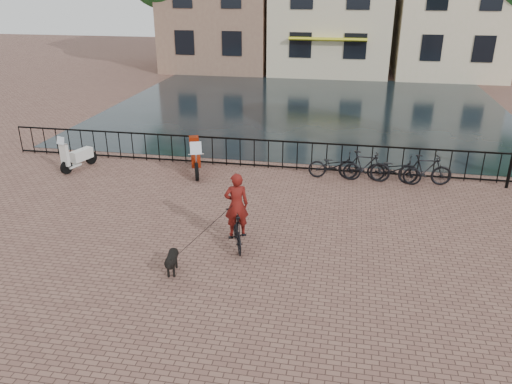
% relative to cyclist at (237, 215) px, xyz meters
% --- Properties ---
extents(ground, '(100.00, 100.00, 0.00)m').
position_rel_cyclist_xyz_m(ground, '(0.35, -2.36, -0.85)').
color(ground, brown).
rests_on(ground, ground).
extents(canal_water, '(20.00, 20.00, 0.00)m').
position_rel_cyclist_xyz_m(canal_water, '(0.35, 14.94, -0.85)').
color(canal_water, black).
rests_on(canal_water, ground).
extents(railing, '(20.00, 0.05, 1.02)m').
position_rel_cyclist_xyz_m(railing, '(0.35, 5.64, -0.34)').
color(railing, black).
rests_on(railing, ground).
extents(cyclist, '(0.97, 1.69, 2.23)m').
position_rel_cyclist_xyz_m(cyclist, '(0.00, 0.00, 0.00)').
color(cyclist, black).
rests_on(cyclist, ground).
extents(dog, '(0.42, 0.87, 0.56)m').
position_rel_cyclist_xyz_m(dog, '(-1.15, -1.46, -0.57)').
color(dog, black).
rests_on(dog, ground).
extents(motorcycle, '(1.07, 1.95, 1.37)m').
position_rel_cyclist_xyz_m(motorcycle, '(-2.50, 4.75, -0.16)').
color(motorcycle, '#9C230B').
rests_on(motorcycle, ground).
extents(scooter, '(0.82, 1.50, 1.34)m').
position_rel_cyclist_xyz_m(scooter, '(-6.59, 4.37, -0.17)').
color(scooter, silver).
rests_on(scooter, ground).
extents(parked_bike_0, '(1.73, 0.65, 0.90)m').
position_rel_cyclist_xyz_m(parked_bike_0, '(2.15, 5.04, -0.39)').
color(parked_bike_0, black).
rests_on(parked_bike_0, ground).
extents(parked_bike_1, '(1.70, 0.61, 1.00)m').
position_rel_cyclist_xyz_m(parked_bike_1, '(3.10, 5.04, -0.35)').
color(parked_bike_1, black).
rests_on(parked_bike_1, ground).
extents(parked_bike_2, '(1.79, 0.85, 0.90)m').
position_rel_cyclist_xyz_m(parked_bike_2, '(4.05, 5.04, -0.39)').
color(parked_bike_2, black).
rests_on(parked_bike_2, ground).
extents(parked_bike_3, '(1.69, 0.58, 1.00)m').
position_rel_cyclist_xyz_m(parked_bike_3, '(5.00, 5.04, -0.35)').
color(parked_bike_3, black).
rests_on(parked_bike_3, ground).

